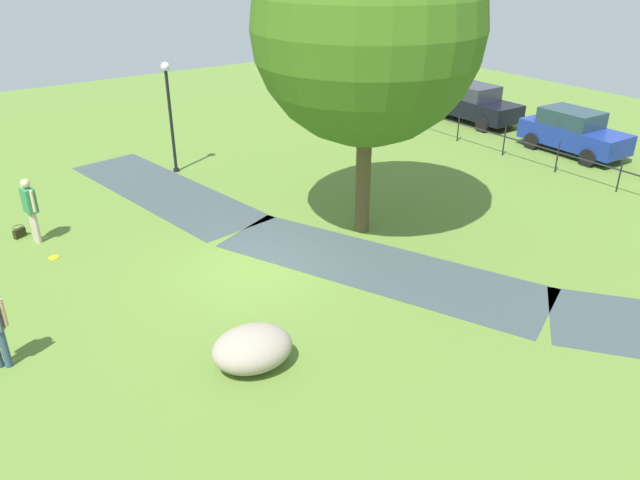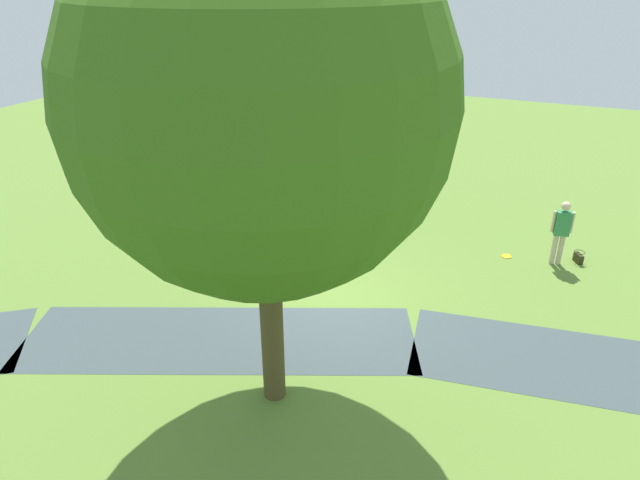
% 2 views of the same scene
% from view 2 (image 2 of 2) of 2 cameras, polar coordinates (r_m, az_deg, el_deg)
% --- Properties ---
extents(ground_plane, '(48.00, 48.00, 0.00)m').
position_cam_2_polar(ground_plane, '(12.95, 1.46, -6.06)').
color(ground_plane, olive).
extents(footpath_segment_near, '(8.25, 3.46, 0.01)m').
position_cam_2_polar(footpath_segment_near, '(12.29, 28.77, -11.74)').
color(footpath_segment_near, '#3D494C').
rests_on(footpath_segment_near, ground).
extents(footpath_segment_mid, '(8.26, 5.29, 0.01)m').
position_cam_2_polar(footpath_segment_mid, '(11.88, -10.17, -9.81)').
color(footpath_segment_mid, '#3D494C').
rests_on(footpath_segment_mid, ground).
extents(large_shade_tree, '(5.51, 5.51, 7.92)m').
position_cam_2_polar(large_shade_tree, '(8.03, -5.95, 13.49)').
color(large_shade_tree, brown).
rests_on(large_shade_tree, ground).
extents(lawn_boulder, '(1.41, 1.66, 0.77)m').
position_cam_2_polar(lawn_boulder, '(15.57, -6.60, 1.20)').
color(lawn_boulder, '#A19382').
rests_on(lawn_boulder, ground).
extents(woman_with_handbag, '(0.51, 0.32, 1.71)m').
position_cam_2_polar(woman_with_handbag, '(15.24, 23.38, 1.08)').
color(woman_with_handbag, '#C6B39C').
rests_on(woman_with_handbag, ground).
extents(man_near_boulder, '(0.40, 0.45, 1.68)m').
position_cam_2_polar(man_near_boulder, '(17.52, 6.94, 6.15)').
color(man_near_boulder, '#374F67').
rests_on(man_near_boulder, ground).
extents(handbag_on_grass, '(0.37, 0.37, 0.31)m').
position_cam_2_polar(handbag_on_grass, '(15.90, 24.82, -1.63)').
color(handbag_on_grass, black).
rests_on(handbag_on_grass, ground).
extents(backpack_by_boulder, '(0.31, 0.30, 0.40)m').
position_cam_2_polar(backpack_by_boulder, '(15.74, -4.53, 0.81)').
color(backpack_by_boulder, gray).
rests_on(backpack_by_boulder, ground).
extents(frisbee_on_grass, '(0.26, 0.26, 0.02)m').
position_cam_2_polar(frisbee_on_grass, '(15.58, 18.46, -1.57)').
color(frisbee_on_grass, yellow).
rests_on(frisbee_on_grass, ground).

